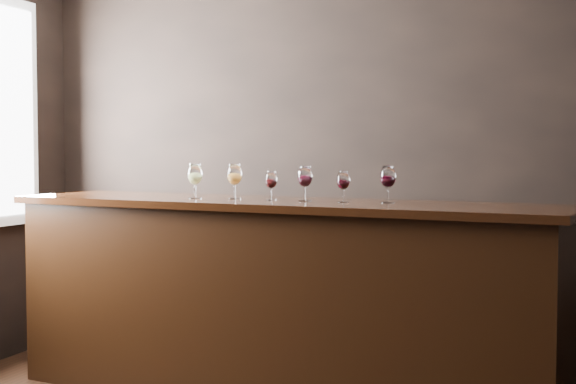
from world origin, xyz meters
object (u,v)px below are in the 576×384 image
(glass_amber, at_px, (235,175))
(glass_red_b, at_px, (305,177))
(glass_white, at_px, (195,175))
(glass_red_c, at_px, (343,181))
(glass_red_d, at_px, (388,178))
(glass_red_a, at_px, (271,181))
(back_bar_shelf, at_px, (266,298))
(bar_counter, at_px, (277,305))

(glass_amber, distance_m, glass_red_b, 0.46)
(glass_white, xyz_separation_m, glass_red_c, (0.94, -0.01, -0.02))
(glass_white, height_order, glass_red_d, glass_white)
(glass_red_a, bearing_deg, back_bar_shelf, 114.49)
(back_bar_shelf, relative_size, glass_red_d, 12.28)
(back_bar_shelf, bearing_deg, glass_red_b, -53.06)
(glass_red_a, relative_size, glass_red_b, 0.84)
(glass_red_a, xyz_separation_m, glass_red_b, (0.22, -0.02, 0.02))
(bar_counter, relative_size, glass_white, 15.39)
(glass_red_b, height_order, glass_red_c, glass_red_b)
(glass_red_b, relative_size, glass_red_c, 1.14)
(back_bar_shelf, xyz_separation_m, glass_red_c, (0.77, -0.74, 0.85))
(glass_amber, bearing_deg, glass_red_c, -5.64)
(back_bar_shelf, distance_m, glass_red_c, 1.36)
(bar_counter, height_order, back_bar_shelf, bar_counter)
(back_bar_shelf, xyz_separation_m, glass_amber, (0.07, -0.67, 0.87))
(glass_red_a, height_order, glass_red_c, glass_red_c)
(glass_red_c, bearing_deg, glass_white, 179.14)
(back_bar_shelf, height_order, glass_white, glass_white)
(back_bar_shelf, relative_size, glass_amber, 12.13)
(glass_amber, relative_size, glass_red_c, 1.19)
(glass_white, xyz_separation_m, glass_red_d, (1.18, 0.04, -0.00))
(glass_amber, xyz_separation_m, glass_red_d, (0.95, -0.02, -0.00))
(back_bar_shelf, distance_m, glass_red_a, 1.13)
(bar_counter, bearing_deg, glass_red_c, 2.00)
(glass_amber, xyz_separation_m, glass_red_a, (0.24, -0.01, -0.03))
(glass_white, bearing_deg, back_bar_shelf, 76.88)
(glass_red_a, xyz_separation_m, glass_red_d, (0.70, -0.00, 0.03))
(glass_white, relative_size, glass_red_d, 1.02)
(glass_amber, bearing_deg, glass_red_b, -4.56)
(glass_red_c, bearing_deg, back_bar_shelf, 136.26)
(glass_amber, distance_m, glass_red_d, 0.95)
(glass_amber, xyz_separation_m, glass_red_b, (0.46, -0.04, -0.01))
(back_bar_shelf, distance_m, glass_white, 1.14)
(bar_counter, distance_m, glass_red_d, 1.00)
(bar_counter, xyz_separation_m, glass_red_d, (0.66, 0.02, 0.76))
(glass_white, bearing_deg, bar_counter, 1.88)
(glass_amber, height_order, glass_red_a, glass_amber)
(glass_white, distance_m, glass_red_d, 1.18)
(back_bar_shelf, xyz_separation_m, glass_red_a, (0.31, -0.68, 0.84))
(glass_red_c, bearing_deg, bar_counter, 175.67)
(glass_red_d, bearing_deg, back_bar_shelf, 145.90)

